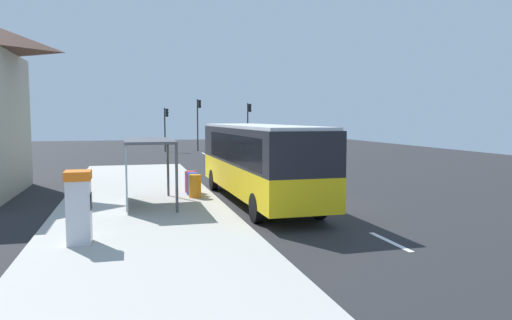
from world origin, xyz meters
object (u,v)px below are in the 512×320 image
(sedan_near, at_px, (225,146))
(bus_shelter, at_px, (141,155))
(bus, at_px, (258,158))
(recycling_bin_blue, at_px, (193,184))
(white_van, at_px, (249,146))
(traffic_light_far_side, at_px, (166,122))
(ticket_machine, at_px, (79,207))
(recycling_bin_red, at_px, (191,182))
(traffic_light_median, at_px, (198,117))
(traffic_light_near_side, at_px, (249,119))
(recycling_bin_orange, at_px, (195,186))

(sedan_near, xyz_separation_m, bus_shelter, (-8.71, -27.58, 1.31))
(bus, bearing_deg, recycling_bin_blue, 147.05)
(white_van, height_order, traffic_light_far_side, traffic_light_far_side)
(sedan_near, distance_m, ticket_machine, 34.67)
(recycling_bin_red, bearing_deg, bus, -42.91)
(recycling_bin_blue, xyz_separation_m, traffic_light_median, (4.59, 30.55, 2.95))
(white_van, bearing_deg, ticket_machine, -114.19)
(sedan_near, xyz_separation_m, traffic_light_near_side, (3.20, 3.31, 2.56))
(recycling_bin_blue, xyz_separation_m, recycling_bin_red, (0.00, 0.70, 0.00))
(white_van, relative_size, recycling_bin_blue, 5.48)
(traffic_light_median, bearing_deg, bus, -93.75)
(recycling_bin_red, relative_size, traffic_light_median, 0.17)
(bus, distance_m, traffic_light_median, 32.28)
(sedan_near, distance_m, bus_shelter, 28.95)
(recycling_bin_orange, distance_m, traffic_light_median, 31.73)
(recycling_bin_red, xyz_separation_m, traffic_light_near_side, (9.70, 28.25, 2.70))
(recycling_bin_orange, height_order, bus_shelter, bus_shelter)
(recycling_bin_blue, bearing_deg, white_van, 67.75)
(bus, xyz_separation_m, traffic_light_median, (2.11, 32.17, 1.76))
(bus, height_order, ticket_machine, bus)
(white_van, bearing_deg, bus_shelter, -116.10)
(traffic_light_near_side, bearing_deg, bus_shelter, -111.09)
(bus, xyz_separation_m, ticket_machine, (-6.44, -5.80, -0.67))
(recycling_bin_blue, height_order, traffic_light_median, traffic_light_median)
(ticket_machine, distance_m, traffic_light_far_side, 37.55)
(bus, xyz_separation_m, sedan_near, (4.01, 27.25, -1.05))
(sedan_near, distance_m, recycling_bin_orange, 27.13)
(white_van, height_order, traffic_light_median, traffic_light_median)
(recycling_bin_red, height_order, bus_shelter, bus_shelter)
(sedan_near, xyz_separation_m, ticket_machine, (-10.45, -33.05, 0.38))
(recycling_bin_red, height_order, traffic_light_near_side, traffic_light_near_side)
(bus, relative_size, recycling_bin_orange, 11.63)
(ticket_machine, height_order, recycling_bin_blue, ticket_machine)
(sedan_near, height_order, traffic_light_far_side, traffic_light_far_side)
(recycling_bin_red, bearing_deg, traffic_light_median, 81.25)
(bus_shelter, bearing_deg, recycling_bin_blue, 41.23)
(white_van, distance_m, bus_shelter, 19.59)
(traffic_light_far_side, xyz_separation_m, bus_shelter, (-3.32, -31.69, -0.93))
(bus, bearing_deg, ticket_machine, -138.01)
(traffic_light_far_side, height_order, bus_shelter, traffic_light_far_side)
(recycling_bin_orange, xyz_separation_m, bus_shelter, (-2.21, -1.24, 1.44))
(recycling_bin_red, xyz_separation_m, traffic_light_far_side, (1.11, 29.05, 2.37))
(sedan_near, bearing_deg, traffic_light_near_side, 46.03)
(recycling_bin_red, distance_m, traffic_light_far_side, 29.17)
(ticket_machine, xyz_separation_m, traffic_light_near_side, (13.65, 36.36, 2.18))
(ticket_machine, bearing_deg, traffic_light_median, 77.31)
(traffic_light_far_side, bearing_deg, bus_shelter, -95.98)
(ticket_machine, distance_m, bus_shelter, 5.82)
(white_van, bearing_deg, sedan_near, 89.42)
(white_van, height_order, bus_shelter, bus_shelter)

